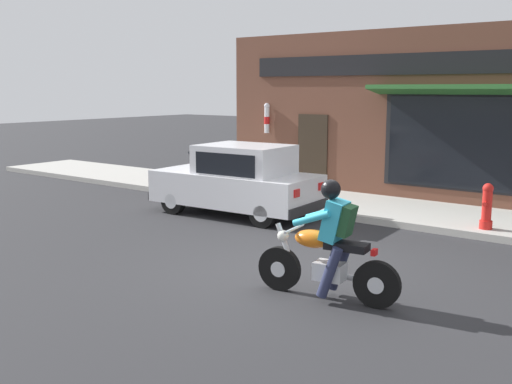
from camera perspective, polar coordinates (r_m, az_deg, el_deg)
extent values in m
plane|color=#2B2B2D|center=(9.51, 3.64, -7.19)|extent=(80.00, 80.00, 0.00)
cube|color=#ADAAA3|center=(14.99, 4.05, -0.60)|extent=(2.60, 22.00, 0.14)
cube|color=brown|center=(14.89, 16.64, 6.82)|extent=(0.50, 11.61, 4.20)
cube|color=black|center=(14.23, 21.64, 4.19)|extent=(0.04, 4.88, 2.10)
cube|color=black|center=(14.25, 21.66, 4.20)|extent=(0.02, 5.11, 2.20)
cube|color=#2D2319|center=(16.12, 5.40, 3.64)|extent=(0.04, 0.90, 2.10)
cube|color=#235623|center=(13.86, 21.59, 9.04)|extent=(0.81, 5.57, 0.24)
cube|color=black|center=(14.63, 16.49, 11.68)|extent=(0.06, 9.87, 0.50)
cylinder|color=white|center=(16.79, 1.05, 6.84)|extent=(0.14, 0.14, 0.70)
cylinder|color=red|center=(16.79, 1.05, 6.84)|extent=(0.15, 0.15, 0.20)
sphere|color=silver|center=(16.77, 1.05, 8.21)|extent=(0.16, 0.16, 0.16)
cylinder|color=black|center=(8.40, 2.26, -7.29)|extent=(0.18, 0.63, 0.62)
cylinder|color=silver|center=(8.40, 2.26, -7.29)|extent=(0.15, 0.23, 0.22)
cylinder|color=black|center=(7.88, 11.44, -8.64)|extent=(0.18, 0.63, 0.62)
cylinder|color=silver|center=(7.88, 11.44, -8.64)|extent=(0.15, 0.23, 0.22)
cube|color=silver|center=(8.07, 7.04, -7.48)|extent=(0.33, 0.43, 0.24)
ellipsoid|color=orange|center=(8.05, 5.45, -4.45)|extent=(0.36, 0.55, 0.24)
cube|color=black|center=(7.89, 8.64, -5.13)|extent=(0.33, 0.59, 0.10)
cylinder|color=silver|center=(8.26, 2.89, -5.30)|extent=(0.11, 0.33, 0.68)
cylinder|color=silver|center=(8.14, 3.66, -3.51)|extent=(0.56, 0.11, 0.04)
sphere|color=silver|center=(8.25, 2.59, -4.19)|extent=(0.16, 0.16, 0.16)
cylinder|color=silver|center=(8.11, 10.10, -8.21)|extent=(0.15, 0.56, 0.08)
cube|color=red|center=(7.78, 11.19, -5.65)|extent=(0.13, 0.07, 0.08)
cylinder|color=#282D4C|center=(7.88, 7.01, -7.62)|extent=(0.18, 0.36, 0.71)
cylinder|color=#282D4C|center=(8.20, 7.99, -6.94)|extent=(0.18, 0.36, 0.71)
cube|color=#33B2D1|center=(7.88, 7.48, -2.73)|extent=(0.38, 0.37, 0.57)
cylinder|color=#33B2D1|center=(7.78, 5.29, -2.54)|extent=(0.15, 0.53, 0.26)
cylinder|color=#33B2D1|center=(8.14, 6.45, -2.01)|extent=(0.15, 0.53, 0.26)
sphere|color=black|center=(7.82, 7.14, 0.25)|extent=(0.26, 0.26, 0.26)
cube|color=#1E4728|center=(7.81, 8.57, -2.70)|extent=(0.31, 0.27, 0.42)
cylinder|color=black|center=(13.51, -7.89, -0.83)|extent=(0.21, 0.61, 0.60)
cylinder|color=silver|center=(13.51, -7.89, -0.83)|extent=(0.22, 0.34, 0.33)
cylinder|color=black|center=(14.60, -4.12, 0.04)|extent=(0.21, 0.61, 0.60)
cylinder|color=silver|center=(14.60, -4.12, 0.04)|extent=(0.22, 0.34, 0.33)
cylinder|color=black|center=(12.07, 0.65, -2.02)|extent=(0.21, 0.61, 0.60)
cylinder|color=silver|center=(12.07, 0.65, -2.02)|extent=(0.22, 0.34, 0.33)
cylinder|color=black|center=(13.27, 4.07, -0.95)|extent=(0.21, 0.61, 0.60)
cylinder|color=silver|center=(13.27, 4.07, -0.95)|extent=(0.22, 0.34, 0.33)
cube|color=silver|center=(13.27, -1.97, 0.38)|extent=(1.82, 3.78, 0.70)
cube|color=silver|center=(13.03, -1.10, 3.05)|extent=(1.53, 1.97, 0.66)
cube|color=black|center=(13.55, -4.11, 3.08)|extent=(1.34, 0.41, 0.51)
cube|color=black|center=(12.45, -3.01, 2.63)|extent=(0.10, 1.52, 0.46)
cube|color=black|center=(13.63, 0.66, 3.27)|extent=(0.10, 1.52, 0.46)
cube|color=silver|center=(14.04, -9.36, 1.27)|extent=(0.24, 0.05, 0.14)
cube|color=red|center=(11.82, 3.89, -0.12)|extent=(0.20, 0.05, 0.16)
cube|color=silver|center=(14.79, -6.66, 1.77)|extent=(0.24, 0.05, 0.14)
cube|color=red|center=(12.70, 6.19, 0.54)|extent=(0.20, 0.05, 0.16)
cube|color=#28282B|center=(14.45, -7.85, 0.07)|extent=(1.61, 0.20, 0.20)
cube|color=#28282B|center=(12.35, 4.93, -1.55)|extent=(1.61, 0.20, 0.20)
cylinder|color=red|center=(12.22, 21.03, -2.92)|extent=(0.24, 0.24, 0.16)
cylinder|color=red|center=(12.15, 21.14, -1.22)|extent=(0.18, 0.18, 0.58)
sphere|color=red|center=(12.09, 21.24, 0.32)|extent=(0.20, 0.20, 0.20)
cylinder|color=red|center=(12.02, 20.98, -1.08)|extent=(0.10, 0.08, 0.08)
cylinder|color=red|center=(12.26, 21.32, -0.89)|extent=(0.10, 0.08, 0.08)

